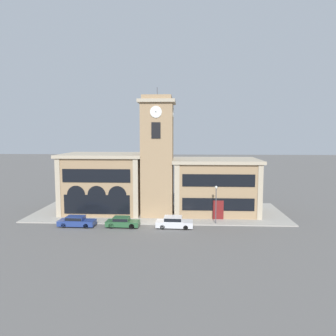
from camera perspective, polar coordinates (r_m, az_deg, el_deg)
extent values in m
plane|color=#605E5B|center=(43.65, -2.38, -9.88)|extent=(300.00, 300.00, 0.00)
cube|color=#A39E93|center=(50.28, -1.65, -7.67)|extent=(37.25, 13.81, 0.15)
cube|color=#9E7F5B|center=(47.24, -1.85, 1.32)|extent=(4.46, 4.46, 16.20)
cube|color=tan|center=(47.31, -1.89, 11.42)|extent=(5.16, 5.16, 0.45)
cube|color=#9E7F5B|center=(47.36, -1.89, 12.05)|extent=(4.11, 4.11, 0.60)
cylinder|color=#4C4C51|center=(47.47, -1.89, 13.13)|extent=(0.10, 0.10, 1.20)
cylinder|color=silver|center=(44.92, -2.13, 9.76)|extent=(1.60, 0.10, 1.60)
cylinder|color=black|center=(44.85, -2.13, 9.76)|extent=(0.13, 0.04, 0.13)
cylinder|color=silver|center=(47.05, 0.93, 9.59)|extent=(0.10, 1.60, 1.60)
cylinder|color=black|center=(47.05, 1.01, 9.59)|extent=(0.04, 0.13, 0.13)
cube|color=black|center=(44.83, -2.11, 6.56)|extent=(1.25, 0.10, 2.20)
cube|color=#9E7F5B|center=(51.24, -11.03, -2.77)|extent=(11.71, 8.93, 8.49)
cube|color=tan|center=(50.77, -11.13, 2.23)|extent=(12.41, 9.63, 0.45)
cube|color=tan|center=(48.65, -18.63, -3.43)|extent=(0.70, 0.16, 8.49)
cube|color=tan|center=(45.79, -5.68, -3.71)|extent=(0.70, 0.16, 8.49)
cube|color=black|center=(46.67, -12.40, -1.32)|extent=(9.60, 0.10, 1.87)
cube|color=black|center=(47.35, -12.29, -6.22)|extent=(9.36, 0.10, 2.72)
cylinder|color=black|center=(47.92, -15.72, -4.51)|extent=(2.58, 0.06, 2.58)
cylinder|color=black|center=(47.07, -12.33, -4.61)|extent=(2.58, 0.06, 2.58)
cylinder|color=black|center=(46.40, -8.82, -4.69)|extent=(2.58, 0.06, 2.58)
cube|color=#9E7F5B|center=(50.03, 8.23, -3.37)|extent=(12.09, 8.93, 7.73)
cube|color=tan|center=(49.54, 8.30, 1.31)|extent=(12.79, 9.63, 0.45)
cube|color=tan|center=(45.36, 1.57, -4.26)|extent=(0.70, 0.16, 7.73)
cube|color=tan|center=(46.53, 15.77, -4.23)|extent=(0.70, 0.16, 7.73)
cube|color=black|center=(45.34, 8.79, -2.16)|extent=(9.92, 0.10, 1.70)
cube|color=maroon|center=(46.10, 8.71, -7.30)|extent=(1.50, 0.12, 2.78)
cube|color=black|center=(45.93, 8.73, -6.29)|extent=(9.92, 0.10, 1.73)
cube|color=navy|center=(44.43, -15.57, -9.14)|extent=(4.74, 1.98, 0.67)
cube|color=navy|center=(44.34, -15.82, -8.39)|extent=(2.30, 1.72, 0.50)
cube|color=black|center=(44.34, -15.82, -8.39)|extent=(2.21, 1.75, 0.37)
cylinder|color=black|center=(44.74, -13.43, -9.23)|extent=(0.64, 0.24, 0.63)
cylinder|color=black|center=(43.27, -14.10, -9.77)|extent=(0.64, 0.24, 0.63)
cylinder|color=black|center=(45.71, -16.94, -9.00)|extent=(0.64, 0.24, 0.63)
cylinder|color=black|center=(44.28, -17.71, -9.51)|extent=(0.64, 0.24, 0.63)
cube|color=#285633|center=(42.94, -7.88, -9.50)|extent=(4.29, 1.93, 0.63)
cube|color=#285633|center=(42.84, -8.11, -8.76)|extent=(2.08, 1.68, 0.50)
cube|color=black|center=(42.84, -8.11, -8.76)|extent=(2.00, 1.71, 0.38)
cylinder|color=black|center=(43.47, -5.94, -9.50)|extent=(0.71, 0.24, 0.70)
cylinder|color=black|center=(41.98, -6.34, -10.06)|extent=(0.71, 0.24, 0.70)
cylinder|color=black|center=(44.02, -9.34, -9.35)|extent=(0.71, 0.24, 0.70)
cylinder|color=black|center=(42.55, -9.86, -9.90)|extent=(0.71, 0.24, 0.70)
cube|color=silver|center=(42.23, 1.14, -9.68)|extent=(4.74, 2.05, 0.73)
cube|color=silver|center=(42.07, 0.88, -8.82)|extent=(2.30, 1.78, 0.58)
cube|color=black|center=(42.07, 0.88, -8.82)|extent=(2.21, 1.82, 0.43)
cylinder|color=black|center=(43.04, 3.16, -9.70)|extent=(0.61, 0.24, 0.60)
cylinder|color=black|center=(41.42, 3.09, -10.32)|extent=(0.61, 0.24, 0.60)
cylinder|color=black|center=(43.21, -0.74, -9.63)|extent=(0.61, 0.24, 0.60)
cylinder|color=black|center=(41.60, -0.96, -10.24)|extent=(0.61, 0.24, 0.60)
cylinder|color=#4C4C51|center=(43.69, 8.34, -6.58)|extent=(0.12, 0.12, 4.65)
sphere|color=silver|center=(43.22, 8.39, -3.34)|extent=(0.36, 0.36, 0.36)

